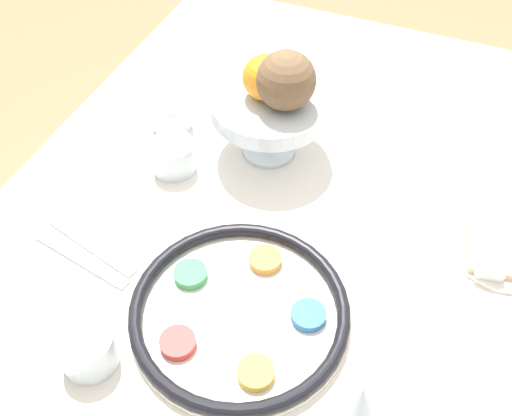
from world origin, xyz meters
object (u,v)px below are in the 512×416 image
(fruit_stand, at_px, (270,110))
(bread_plate, at_px, (502,252))
(seder_plate, at_px, (240,311))
(cup_mid, at_px, (171,113))
(cup_near, at_px, (173,156))
(coconut, at_px, (286,80))
(orange_fruit, at_px, (265,78))
(wine_glass, at_px, (359,404))
(napkin_roll, at_px, (489,228))
(cup_far, at_px, (88,349))

(fruit_stand, height_order, bread_plate, fruit_stand)
(seder_plate, xyz_separation_m, cup_mid, (0.35, 0.30, 0.01))
(bread_plate, height_order, cup_near, cup_near)
(fruit_stand, distance_m, cup_mid, 0.22)
(coconut, bearing_deg, fruit_stand, 80.25)
(orange_fruit, xyz_separation_m, cup_near, (-0.11, 0.13, -0.13))
(wine_glass, relative_size, bread_plate, 0.83)
(orange_fruit, bearing_deg, cup_mid, 92.03)
(wine_glass, distance_m, coconut, 0.53)
(cup_mid, bearing_deg, napkin_roll, -95.15)
(cup_mid, bearing_deg, coconut, -90.61)
(bread_plate, height_order, cup_mid, cup_mid)
(orange_fruit, distance_m, cup_far, 0.52)
(seder_plate, relative_size, napkin_roll, 1.63)
(napkin_roll, bearing_deg, fruit_stand, 81.94)
(seder_plate, distance_m, coconut, 0.39)
(coconut, bearing_deg, seder_plate, -169.61)
(wine_glass, height_order, cup_near, wine_glass)
(seder_plate, bearing_deg, cup_mid, 40.29)
(wine_glass, bearing_deg, fruit_stand, 32.73)
(fruit_stand, height_order, cup_near, fruit_stand)
(cup_mid, xyz_separation_m, cup_far, (-0.50, -0.13, 0.00))
(seder_plate, distance_m, cup_near, 0.34)
(seder_plate, bearing_deg, coconut, 10.39)
(orange_fruit, relative_size, bread_plate, 0.52)
(cup_mid, bearing_deg, orange_fruit, -87.97)
(wine_glass, relative_size, fruit_stand, 0.60)
(orange_fruit, distance_m, cup_mid, 0.23)
(wine_glass, bearing_deg, bread_plate, -21.12)
(cup_near, height_order, cup_mid, same)
(seder_plate, bearing_deg, napkin_roll, -46.76)
(cup_far, bearing_deg, wine_glass, -83.86)
(cup_far, bearing_deg, napkin_roll, -47.47)
(wine_glass, relative_size, orange_fruit, 1.61)
(wine_glass, height_order, bread_plate, wine_glass)
(orange_fruit, relative_size, napkin_roll, 0.39)
(cup_far, bearing_deg, bread_plate, -51.18)
(wine_glass, xyz_separation_m, orange_fruit, (0.46, 0.31, 0.07))
(seder_plate, relative_size, bread_plate, 2.13)
(fruit_stand, bearing_deg, napkin_roll, -98.06)
(seder_plate, bearing_deg, cup_near, 44.05)
(wine_glass, relative_size, cup_far, 1.59)
(cup_near, bearing_deg, napkin_roll, -84.70)
(napkin_roll, relative_size, cup_far, 2.51)
(seder_plate, distance_m, cup_far, 0.22)
(cup_near, bearing_deg, seder_plate, -135.95)
(seder_plate, height_order, orange_fruit, orange_fruit)
(orange_fruit, height_order, bread_plate, orange_fruit)
(cup_far, bearing_deg, coconut, -11.53)
(cup_mid, bearing_deg, bread_plate, -97.67)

